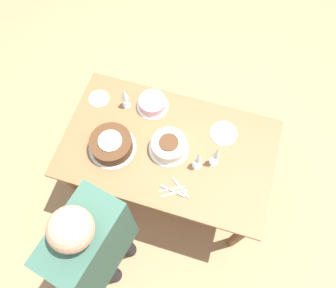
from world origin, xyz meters
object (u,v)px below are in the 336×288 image
cake_center_white (169,146)px  cake_front_chocolate (111,144)px  person_cutting (99,247)px  cake_back_decorated (152,103)px  wine_glass_near (217,153)px  wine_glass_extra (125,95)px  wine_glass_far (199,158)px

cake_center_white → cake_front_chocolate: cake_front_chocolate is taller
person_cutting → cake_back_decorated: bearing=15.2°
person_cutting → wine_glass_near: bearing=-20.0°
cake_front_chocolate → wine_glass_near: bearing=7.8°
cake_front_chocolate → cake_back_decorated: bearing=67.4°
cake_front_chocolate → wine_glass_extra: wine_glass_extra is taller
cake_center_white → wine_glass_extra: (-0.39, 0.24, 0.09)m
cake_center_white → wine_glass_near: (0.32, -0.01, 0.11)m
cake_center_white → wine_glass_far: size_ratio=1.33×
person_cutting → cake_front_chocolate: bearing=30.5°
cake_front_chocolate → person_cutting: (0.21, -0.65, 0.19)m
wine_glass_far → wine_glass_near: bearing=28.4°
wine_glass_far → person_cutting: bearing=-118.3°
wine_glass_near → wine_glass_extra: (-0.71, 0.25, -0.02)m
wine_glass_near → cake_back_decorated: bearing=150.7°
wine_glass_far → wine_glass_extra: size_ratio=1.03×
wine_glass_near → wine_glass_far: wine_glass_near is taller
cake_center_white → wine_glass_far: (0.21, -0.06, 0.09)m
wine_glass_extra → person_cutting: (0.23, -1.00, 0.10)m
wine_glass_far → wine_glass_extra: wine_glass_far is taller
cake_center_white → person_cutting: bearing=-101.8°
cake_center_white → wine_glass_extra: 0.47m
person_cutting → wine_glass_far: bearing=-15.9°
cake_front_chocolate → cake_back_decorated: cake_front_chocolate is taller
wine_glass_near → wine_glass_far: size_ratio=1.15×
wine_glass_extra → wine_glass_near: bearing=-19.4°
wine_glass_near → person_cutting: 0.89m
wine_glass_extra → person_cutting: 1.03m
cake_front_chocolate → wine_glass_far: bearing=3.9°
cake_front_chocolate → wine_glass_far: (0.59, 0.04, 0.09)m
wine_glass_far → person_cutting: (-0.37, -0.69, 0.10)m
wine_glass_near → wine_glass_extra: wine_glass_near is taller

